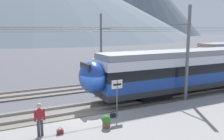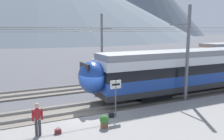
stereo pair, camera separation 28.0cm
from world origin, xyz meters
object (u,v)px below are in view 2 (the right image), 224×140
object	(u,v)px
catenary_mast_far_side	(102,46)
potted_plant_platform_edge	(104,121)
catenary_mast_mid	(186,53)
handbag_near_sign	(111,115)
train_near_platform	(210,67)
passenger_walking	(37,117)
platform_sign	(116,90)
handbag_beside_passenger	(58,131)

from	to	relation	value
catenary_mast_far_side	potted_plant_platform_edge	world-z (taller)	catenary_mast_far_side
catenary_mast_mid	handbag_near_sign	size ratio (longest dim) A/B	111.73
handbag_near_sign	potted_plant_platform_edge	distance (m)	1.57
catenary_mast_mid	potted_plant_platform_edge	size ratio (longest dim) A/B	60.82
train_near_platform	passenger_walking	distance (m)	16.11
platform_sign	handbag_beside_passenger	bearing A→B (deg)	-165.51
catenary_mast_far_side	handbag_beside_passenger	xyz separation A→B (m)	(-7.65, -11.90, -3.31)
catenary_mast_far_side	potted_plant_platform_edge	bearing A→B (deg)	-113.09
passenger_walking	catenary_mast_far_side	bearing A→B (deg)	53.80
passenger_walking	handbag_near_sign	size ratio (longest dim) A/B	4.49
platform_sign	handbag_near_sign	distance (m)	1.54
catenary_mast_far_side	handbag_near_sign	world-z (taller)	catenary_mast_far_side
passenger_walking	handbag_beside_passenger	size ratio (longest dim) A/B	4.75
passenger_walking	catenary_mast_mid	bearing A→B (deg)	9.87
handbag_beside_passenger	potted_plant_platform_edge	bearing A→B (deg)	-7.51
train_near_platform	handbag_beside_passenger	world-z (taller)	train_near_platform
handbag_beside_passenger	catenary_mast_mid	bearing A→B (deg)	11.73
train_near_platform	platform_sign	xyz separation A→B (m)	(-10.96, -2.96, -0.22)
platform_sign	handbag_near_sign	xyz separation A→B (m)	(-0.33, -0.10, -1.50)
catenary_mast_far_side	handbag_beside_passenger	bearing A→B (deg)	-122.71
train_near_platform	platform_sign	distance (m)	11.35
passenger_walking	potted_plant_platform_edge	distance (m)	3.45
catenary_mast_mid	catenary_mast_far_side	world-z (taller)	catenary_mast_mid
handbag_beside_passenger	passenger_walking	bearing A→B (deg)	169.28
handbag_near_sign	train_near_platform	bearing A→B (deg)	15.18
train_near_platform	potted_plant_platform_edge	size ratio (longest dim) A/B	35.06
train_near_platform	catenary_mast_far_side	distance (m)	10.77
train_near_platform	passenger_walking	size ratio (longest dim) A/B	14.34
platform_sign	passenger_walking	size ratio (longest dim) A/B	1.31
catenary_mast_mid	platform_sign	bearing A→B (deg)	-169.92
platform_sign	handbag_near_sign	bearing A→B (deg)	-162.77
catenary_mast_mid	handbag_beside_passenger	xyz separation A→B (m)	(-10.15, -2.11, -3.39)
train_near_platform	catenary_mast_far_side	size ratio (longest dim) A/B	0.58
catenary_mast_far_side	platform_sign	size ratio (longest dim) A/B	18.95
handbag_near_sign	potted_plant_platform_edge	bearing A→B (deg)	-129.85
handbag_beside_passenger	potted_plant_platform_edge	world-z (taller)	potted_plant_platform_edge
platform_sign	handbag_beside_passenger	world-z (taller)	platform_sign
catenary_mast_far_side	passenger_walking	bearing A→B (deg)	-126.20
train_near_platform	potted_plant_platform_edge	xyz separation A→B (m)	(-12.28, -4.25, -1.48)
train_near_platform	catenary_mast_far_side	xyz separation A→B (m)	(-7.06, 7.97, 1.57)
platform_sign	potted_plant_platform_edge	distance (m)	2.23
catenary_mast_mid	potted_plant_platform_edge	xyz separation A→B (m)	(-7.72, -2.43, -3.13)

